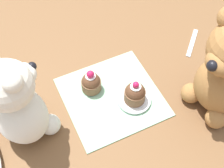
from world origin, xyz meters
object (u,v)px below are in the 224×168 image
at_px(cupcake_near_tan_bear, 135,93).
at_px(teddy_bear_cream, 18,103).
at_px(saucer_plate, 134,100).
at_px(cupcake_near_cream_bear, 91,82).
at_px(teaspoon, 192,42).

bearing_deg(cupcake_near_tan_bear, teddy_bear_cream, 81.01).
bearing_deg(saucer_plate, teddy_bear_cream, 81.01).
relative_size(cupcake_near_cream_bear, teaspoon, 0.61).
relative_size(cupcake_near_tan_bear, teaspoon, 0.62).
relative_size(teddy_bear_cream, cupcake_near_tan_bear, 3.54).
xyz_separation_m(cupcake_near_cream_bear, saucer_plate, (-0.08, -0.08, -0.02)).
xyz_separation_m(saucer_plate, cupcake_near_tan_bear, (0.00, 0.00, 0.03)).
distance_m(teddy_bear_cream, teaspoon, 0.51).
xyz_separation_m(teddy_bear_cream, saucer_plate, (-0.04, -0.25, -0.10)).
distance_m(cupcake_near_cream_bear, cupcake_near_tan_bear, 0.11).
distance_m(cupcake_near_tan_bear, teaspoon, 0.26).
bearing_deg(teaspoon, teddy_bear_cream, -37.13).
xyz_separation_m(cupcake_near_tan_bear, teaspoon, (0.10, -0.24, -0.03)).
bearing_deg(cupcake_near_tan_bear, teaspoon, -66.88).
relative_size(saucer_plate, cupcake_near_tan_bear, 1.21).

